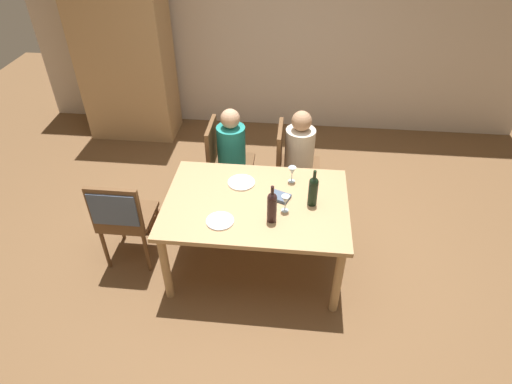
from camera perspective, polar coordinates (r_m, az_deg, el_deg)
ground_plane at (r=4.08m, az=-0.00°, el=-9.20°), size 10.00×10.00×0.00m
rear_room_partition at (r=5.75m, az=2.97°, el=21.20°), size 6.40×0.12×2.70m
armoire_cabinet at (r=5.80m, az=-17.02°, el=17.24°), size 1.18×0.62×2.18m
dining_table at (r=3.64m, az=-0.00°, el=-2.27°), size 1.53×1.06×0.73m
chair_far_left at (r=4.48m, az=-4.32°, el=4.48°), size 0.44×0.44×0.92m
chair_far_right at (r=4.42m, az=4.52°, el=3.98°), size 0.44×0.44×0.92m
chair_left_end at (r=3.84m, az=-17.45°, el=-2.79°), size 0.44×0.46×0.92m
person_woman_host at (r=4.41m, az=-2.93°, el=5.51°), size 0.33×0.29×1.09m
person_man_bearded at (r=4.36m, az=6.08°, el=5.07°), size 0.34×0.29×1.10m
wine_bottle_tall_green at (r=3.32m, az=2.12°, el=-1.88°), size 0.08×0.08×0.33m
wine_bottle_dark_red at (r=3.50m, az=7.55°, el=0.24°), size 0.08×0.08×0.33m
wine_glass_near_left at (r=3.44m, az=3.89°, el=-1.10°), size 0.07×0.07×0.15m
wine_glass_centre at (r=3.76m, az=4.79°, el=2.73°), size 0.07×0.07×0.15m
dinner_plate_host at (r=3.79m, az=-1.95°, el=1.26°), size 0.24×0.24×0.01m
dinner_plate_guest_left at (r=3.40m, az=-4.77°, el=-3.83°), size 0.22×0.22×0.01m
folded_napkin at (r=3.62m, az=3.18°, el=-0.65°), size 0.19×0.17×0.03m
handbag at (r=4.48m, az=-14.28°, el=-3.60°), size 0.28×0.12×0.22m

